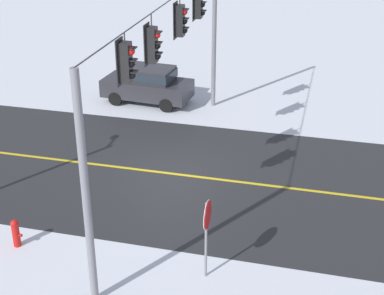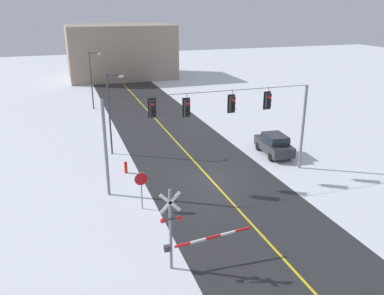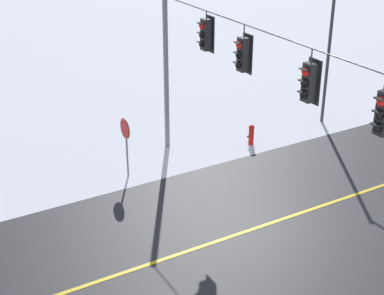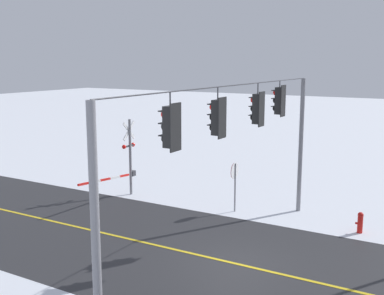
% 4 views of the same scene
% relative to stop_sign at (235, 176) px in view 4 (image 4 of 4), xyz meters
% --- Properties ---
extents(ground_plane, '(160.00, 160.00, 0.00)m').
position_rel_stop_sign_xyz_m(ground_plane, '(5.37, 2.56, -1.71)').
color(ground_plane, silver).
extents(signal_span, '(14.20, 0.47, 6.22)m').
position_rel_stop_sign_xyz_m(signal_span, '(5.33, 2.55, 2.69)').
color(signal_span, gray).
rests_on(signal_span, ground).
extents(stop_sign, '(0.80, 0.09, 2.35)m').
position_rel_stop_sign_xyz_m(stop_sign, '(0.00, 0.00, 0.00)').
color(stop_sign, gray).
rests_on(stop_sign, ground).
extents(railroad_crossing, '(4.41, 0.31, 4.00)m').
position_rel_stop_sign_xyz_m(railroad_crossing, '(0.46, -6.01, 0.27)').
color(railroad_crossing, gray).
rests_on(railroad_crossing, ground).
extents(fire_hydrant, '(0.24, 0.31, 0.88)m').
position_rel_stop_sign_xyz_m(fire_hydrant, '(-0.01, 5.69, -1.25)').
color(fire_hydrant, red).
rests_on(fire_hydrant, ground).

